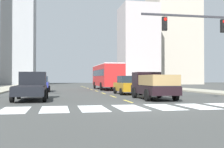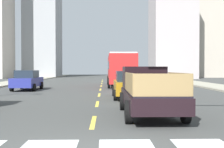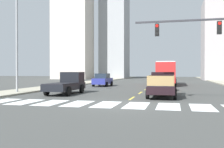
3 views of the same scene
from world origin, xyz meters
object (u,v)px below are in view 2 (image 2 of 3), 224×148
at_px(sedan_mid, 27,80).
at_px(sedan_near_right, 129,85).
at_px(city_bus, 120,68).
at_px(pickup_stakebed, 148,91).

bearing_deg(sedan_mid, sedan_near_right, -39.20).
height_order(city_bus, sedan_mid, city_bus).
xyz_separation_m(city_bus, sedan_mid, (-8.35, -4.92, -1.09)).
relative_size(pickup_stakebed, sedan_mid, 1.18).
bearing_deg(sedan_mid, city_bus, 30.49).
bearing_deg(pickup_stakebed, sedan_mid, 125.48).
height_order(sedan_near_right, sedan_mid, same).
distance_m(city_bus, sedan_near_right, 11.70).
xyz_separation_m(city_bus, sedan_near_right, (-0.10, -11.65, -1.09)).
relative_size(city_bus, sedan_near_right, 2.45).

